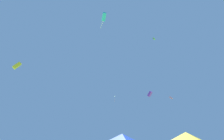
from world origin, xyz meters
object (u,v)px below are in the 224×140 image
kite_yellow_box (17,66)px  kite_purple_box (150,94)px  canopy_tent_blue (123,140)px  kite_lime_box (154,39)px  canopy_tent_yellow (187,139)px  kite_cyan_box (104,17)px  kite_pink_box (171,98)px  kite_lime_diamond (115,97)px

kite_yellow_box → kite_purple_box: size_ratio=1.16×
canopy_tent_blue → kite_lime_box: (11.05, 14.73, 23.25)m
canopy_tent_blue → canopy_tent_yellow: canopy_tent_yellow is taller
kite_cyan_box → canopy_tent_blue: bearing=-56.9°
canopy_tent_yellow → kite_pink_box: (8.78, 17.76, 9.63)m
kite_pink_box → kite_lime_box: 14.02m
canopy_tent_blue → kite_lime_diamond: 22.37m
kite_lime_diamond → kite_cyan_box: bearing=-103.4°
canopy_tent_blue → kite_lime_box: 29.66m
kite_purple_box → kite_lime_diamond: bearing=100.3°
canopy_tent_yellow → kite_purple_box: size_ratio=4.34×
kite_yellow_box → kite_purple_box: bearing=11.7°
kite_cyan_box → kite_purple_box: (6.63, 3.09, -9.82)m
kite_lime_box → kite_yellow_box: bearing=-150.6°
canopy_tent_yellow → kite_cyan_box: kite_cyan_box is taller
kite_yellow_box → kite_lime_diamond: kite_lime_diamond is taller
kite_cyan_box → kite_purple_box: kite_cyan_box is taller
canopy_tent_yellow → kite_yellow_box: bearing=169.1°
kite_yellow_box → kite_lime_diamond: 21.98m
kite_yellow_box → kite_pink_box: size_ratio=1.24×
kite_yellow_box → kite_pink_box: (24.80, 14.66, 2.28)m
kite_cyan_box → kite_yellow_box: bearing=-178.9°
kite_yellow_box → kite_cyan_box: size_ratio=0.35×
canopy_tent_blue → kite_purple_box: 9.72m
canopy_tent_yellow → kite_purple_box: bearing=92.0°
canopy_tent_yellow → kite_purple_box: kite_purple_box is taller
kite_pink_box → kite_cyan_box: bearing=-137.2°
canopy_tent_blue → kite_pink_box: size_ratio=4.45×
canopy_tent_yellow → kite_cyan_box: (-6.85, 3.27, 15.86)m
canopy_tent_blue → kite_cyan_box: (-1.67, 2.56, 15.97)m
kite_lime_box → kite_pink_box: bearing=38.6°
canopy_tent_yellow → kite_pink_box: bearing=63.7°
canopy_tent_blue → kite_purple_box: (4.96, 5.65, 6.15)m
canopy_tent_yellow → kite_lime_box: size_ratio=4.76×
kite_lime_box → kite_lime_diamond: 16.29m
kite_lime_diamond → kite_yellow_box: bearing=-127.4°
canopy_tent_blue → kite_pink_box: (13.97, 17.05, 9.74)m
canopy_tent_blue → kite_cyan_box: bearing=123.1°
canopy_tent_yellow → kite_yellow_box: 17.89m
kite_lime_diamond → kite_pink_box: bearing=-12.8°
canopy_tent_yellow → kite_yellow_box: (-16.01, 3.10, 7.34)m
kite_pink_box → kite_lime_diamond: 11.88m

